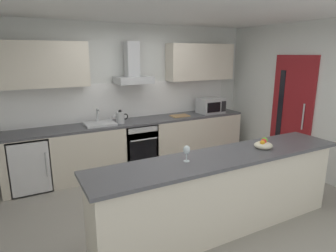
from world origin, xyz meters
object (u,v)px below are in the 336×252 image
(kettle, at_px, (120,117))
(fruit_bowl, at_px, (263,145))
(refrigerator, at_px, (29,163))
(microwave, at_px, (211,106))
(range_hood, at_px, (133,70))
(oven, at_px, (137,144))
(wine_glass, at_px, (187,151))
(sink, at_px, (100,123))
(chopping_board, at_px, (180,116))

(kettle, height_order, fruit_bowl, kettle)
(refrigerator, distance_m, microwave, 3.46)
(range_hood, height_order, fruit_bowl, range_hood)
(fruit_bowl, bearing_deg, oven, 108.02)
(oven, relative_size, wine_glass, 4.50)
(refrigerator, xyz_separation_m, sink, (1.14, 0.01, 0.50))
(kettle, relative_size, chopping_board, 0.85)
(oven, distance_m, range_hood, 1.33)
(refrigerator, relative_size, sink, 1.70)
(wine_glass, bearing_deg, fruit_bowl, -2.93)
(kettle, relative_size, wine_glass, 1.62)
(fruit_bowl, xyz_separation_m, chopping_board, (0.14, 2.27, -0.08))
(sink, height_order, range_hood, range_hood)
(sink, relative_size, kettle, 1.73)
(microwave, height_order, wine_glass, microwave)
(sink, relative_size, range_hood, 0.69)
(chopping_board, bearing_deg, microwave, -0.33)
(range_hood, bearing_deg, oven, -90.00)
(wine_glass, bearing_deg, sink, 98.68)
(microwave, relative_size, wine_glass, 2.81)
(kettle, distance_m, range_hood, 0.86)
(fruit_bowl, bearing_deg, wine_glass, 177.07)
(refrigerator, bearing_deg, oven, 0.09)
(chopping_board, bearing_deg, refrigerator, 179.55)
(sink, distance_m, fruit_bowl, 2.70)
(microwave, distance_m, chopping_board, 0.73)
(oven, height_order, fruit_bowl, fruit_bowl)
(wine_glass, height_order, fruit_bowl, wine_glass)
(range_hood, bearing_deg, chopping_board, -9.86)
(range_hood, height_order, chopping_board, range_hood)
(kettle, distance_m, chopping_board, 1.20)
(microwave, height_order, fruit_bowl, microwave)
(wine_glass, bearing_deg, refrigerator, 123.51)
(sink, height_order, chopping_board, sink)
(oven, height_order, range_hood, range_hood)
(range_hood, xyz_separation_m, chopping_board, (0.88, -0.15, -0.88))
(microwave, xyz_separation_m, sink, (-2.27, 0.04, -0.12))
(wine_glass, bearing_deg, chopping_board, 61.38)
(chopping_board, bearing_deg, kettle, -179.52)
(wine_glass, relative_size, fruit_bowl, 0.81)
(microwave, bearing_deg, sink, 179.02)
(microwave, xyz_separation_m, wine_glass, (-1.93, -2.21, 0.02))
(microwave, bearing_deg, kettle, -179.83)
(oven, xyz_separation_m, kettle, (-0.32, -0.03, 0.55))
(oven, xyz_separation_m, refrigerator, (-1.80, -0.00, -0.03))
(oven, relative_size, chopping_board, 2.35)
(kettle, bearing_deg, refrigerator, 178.81)
(microwave, bearing_deg, chopping_board, 179.67)
(refrigerator, distance_m, fruit_bowl, 3.47)
(microwave, height_order, range_hood, range_hood)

